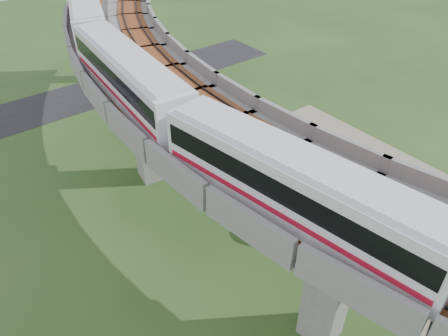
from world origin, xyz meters
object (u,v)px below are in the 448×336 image
at_px(car_red, 397,199).
at_px(car_dark, 293,132).
at_px(metro_train, 232,114).
at_px(car_white, 393,198).

relative_size(car_red, car_dark, 0.86).
xyz_separation_m(metro_train, car_white, (14.78, -3.81, -11.59)).
bearing_deg(car_dark, car_white, -166.76).
distance_m(car_red, car_dark, 13.23).
relative_size(metro_train, car_red, 15.32).
distance_m(car_white, car_red, 0.37).
relative_size(metro_train, car_dark, 13.15).
bearing_deg(car_red, metro_train, -134.52).
xyz_separation_m(car_white, car_dark, (1.05, 12.92, -0.00)).
bearing_deg(car_white, car_red, -70.19).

